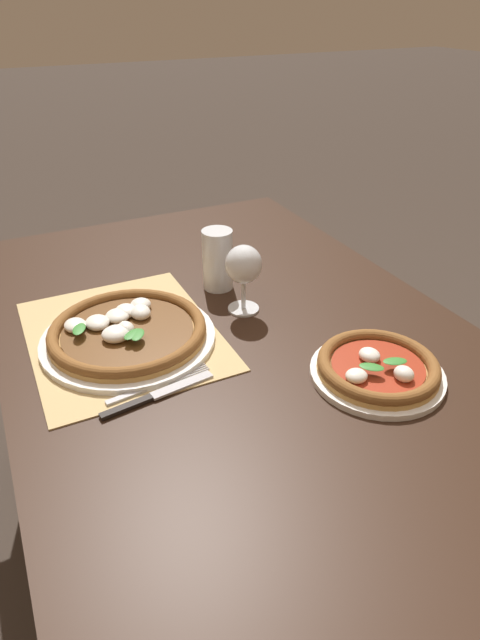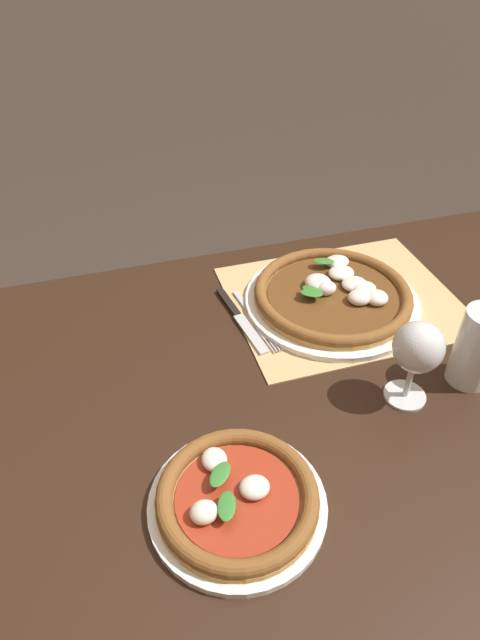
{
  "view_description": "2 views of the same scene",
  "coord_description": "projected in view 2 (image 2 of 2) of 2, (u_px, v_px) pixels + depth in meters",
  "views": [
    {
      "loc": [
        0.85,
        -0.41,
        1.35
      ],
      "look_at": [
        0.05,
        -0.01,
        0.8
      ],
      "focal_mm": 30.0,
      "sensor_mm": 36.0,
      "label": 1
    },
    {
      "loc": [
        0.36,
        0.56,
        1.41
      ],
      "look_at": [
        0.15,
        -0.14,
        0.81
      ],
      "focal_mm": 30.0,
      "sensor_mm": 36.0,
      "label": 2
    }
  ],
  "objects": [
    {
      "name": "ground_plane",
      "position": [
        312.0,
        581.0,
        1.39
      ],
      "size": [
        24.0,
        24.0,
        0.0
      ],
      "primitive_type": "plane",
      "color": "#382D26"
    },
    {
      "name": "dining_table",
      "position": [
        342.0,
        420.0,
        0.98
      ],
      "size": [
        1.46,
        0.94,
        0.74
      ],
      "color": "black",
      "rests_on": "ground"
    },
    {
      "name": "paper_placemat",
      "position": [
        343.0,
        300.0,
        1.1
      ],
      "size": [
        0.45,
        0.37,
        0.0
      ],
      "primitive_type": "cube",
      "color": "tan",
      "rests_on": "dining_table"
    },
    {
      "name": "pizza_near",
      "position": [
        333.0,
        295.0,
        1.08
      ],
      "size": [
        0.35,
        0.35,
        0.05
      ],
      "color": "white",
      "rests_on": "paper_placemat"
    },
    {
      "name": "pizza_far",
      "position": [
        237.0,
        499.0,
        0.73
      ],
      "size": [
        0.25,
        0.25,
        0.05
      ],
      "color": "white",
      "rests_on": "dining_table"
    },
    {
      "name": "wine_glass",
      "position": [
        418.0,
        350.0,
        0.83
      ],
      "size": [
        0.08,
        0.08,
        0.16
      ],
      "color": "silver",
      "rests_on": "dining_table"
    },
    {
      "name": "pint_glass",
      "position": [
        477.0,
        349.0,
        0.89
      ],
      "size": [
        0.07,
        0.07,
        0.15
      ],
      "color": "silver",
      "rests_on": "dining_table"
    },
    {
      "name": "fork",
      "position": [
        256.0,
        320.0,
        1.04
      ],
      "size": [
        0.04,
        0.2,
        0.0
      ],
      "color": "#B7B7BC",
      "rests_on": "paper_placemat"
    },
    {
      "name": "knife",
      "position": [
        241.0,
        319.0,
        1.05
      ],
      "size": [
        0.05,
        0.22,
        0.01
      ],
      "color": "black",
      "rests_on": "paper_placemat"
    }
  ]
}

